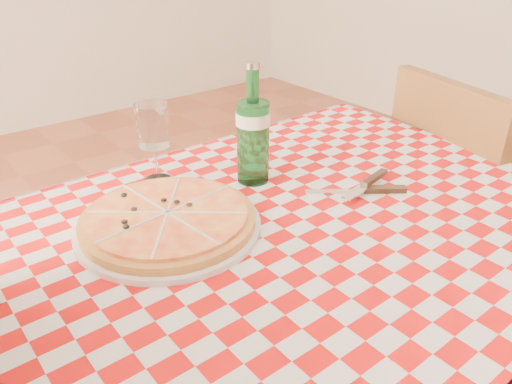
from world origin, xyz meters
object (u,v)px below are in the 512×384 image
Objects in this scene: water_bottle at (253,125)px; wine_glass at (155,144)px; chair_near at (456,205)px; dining_table at (283,271)px; pizza_plate at (168,219)px.

water_bottle is 0.22m from wine_glass.
dining_table is at bearing -161.16° from chair_near.
water_bottle is at bearing 67.65° from dining_table.
wine_glass reaches higher than dining_table.
chair_near is at bearing -4.75° from pizza_plate.
water_bottle reaches higher than pizza_plate.
water_bottle reaches higher than chair_near.
chair_near is 2.60× the size of pizza_plate.
pizza_plate is 0.28m from water_bottle.
water_bottle reaches higher than dining_table.
chair_near reaches higher than dining_table.
dining_table is 4.55× the size of water_bottle.
water_bottle reaches higher than wine_glass.
wine_glass reaches higher than chair_near.
chair_near reaches higher than pizza_plate.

